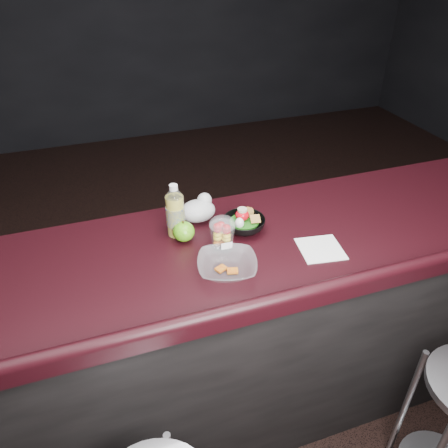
{
  "coord_description": "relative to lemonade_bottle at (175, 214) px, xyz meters",
  "views": [
    {
      "loc": [
        -0.51,
        -0.97,
        2.02
      ],
      "look_at": [
        -0.06,
        0.33,
        1.1
      ],
      "focal_mm": 35.0,
      "sensor_mm": 36.0,
      "label": 1
    }
  ],
  "objects": [
    {
      "name": "room_shell",
      "position": [
        0.22,
        -0.44,
        0.72
      ],
      "size": [
        8.0,
        8.0,
        8.0
      ],
      "color": "black",
      "rests_on": "ground"
    },
    {
      "name": "counter",
      "position": [
        0.22,
        -0.14,
        -0.6
      ],
      "size": [
        4.06,
        0.71,
        1.02
      ],
      "color": "black",
      "rests_on": "ground"
    },
    {
      "name": "lemonade_bottle",
      "position": [
        0.0,
        0.0,
        0.0
      ],
      "size": [
        0.07,
        0.07,
        0.22
      ],
      "color": "gold",
      "rests_on": "counter"
    },
    {
      "name": "fruit_cup",
      "position": [
        0.14,
        -0.16,
        -0.02
      ],
      "size": [
        0.1,
        0.1,
        0.14
      ],
      "color": "white",
      "rests_on": "counter"
    },
    {
      "name": "green_apple",
      "position": [
        0.02,
        -0.05,
        -0.05
      ],
      "size": [
        0.09,
        0.09,
        0.09
      ],
      "color": "#33890F",
      "rests_on": "counter"
    },
    {
      "name": "plastic_bag",
      "position": [
        0.11,
        0.07,
        -0.04
      ],
      "size": [
        0.15,
        0.12,
        0.11
      ],
      "color": "silver",
      "rests_on": "counter"
    },
    {
      "name": "snack_bowl",
      "position": [
        0.26,
        -0.06,
        -0.06
      ],
      "size": [
        0.18,
        0.18,
        0.09
      ],
      "rotation": [
        0.0,
        0.0,
        -0.09
      ],
      "color": "black",
      "rests_on": "counter"
    },
    {
      "name": "takeout_bowl",
      "position": [
        0.11,
        -0.29,
        -0.07
      ],
      "size": [
        0.26,
        0.26,
        0.05
      ],
      "rotation": [
        0.0,
        0.0,
        -0.28
      ],
      "color": "silver",
      "rests_on": "counter"
    },
    {
      "name": "paper_napkin",
      "position": [
        0.49,
        -0.28,
        -0.09
      ],
      "size": [
        0.18,
        0.18,
        0.0
      ],
      "primitive_type": "cube",
      "rotation": [
        0.0,
        0.0,
        -0.15
      ],
      "color": "white",
      "rests_on": "counter"
    }
  ]
}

